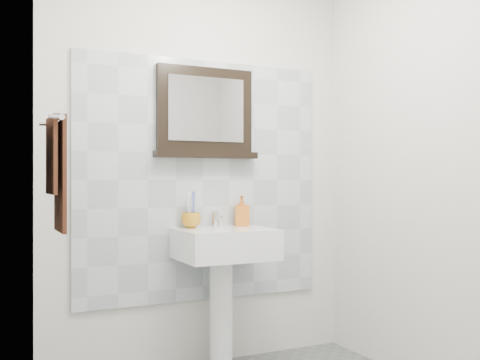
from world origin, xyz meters
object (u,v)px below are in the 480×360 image
soap_dispenser (242,211)px  pedestal_sink (224,259)px  toothbrush_cup (191,220)px  hand_towel (57,165)px  framed_mirror (205,115)px

soap_dispenser → pedestal_sink: bearing=-128.0°
toothbrush_cup → hand_towel: (-0.83, -0.39, 0.32)m
pedestal_sink → hand_towel: hand_towel is taller
hand_towel → pedestal_sink: bearing=14.9°
framed_mirror → hand_towel: (-0.95, -0.45, -0.33)m
soap_dispenser → hand_towel: bearing=-145.0°
framed_mirror → soap_dispenser: bearing=-14.8°
soap_dispenser → framed_mirror: bearing=-178.2°
toothbrush_cup → soap_dispenser: bearing=0.5°
pedestal_sink → toothbrush_cup: pedestal_sink is taller
toothbrush_cup → soap_dispenser: size_ratio=0.62×
soap_dispenser → toothbrush_cup: bearing=-162.9°
pedestal_sink → soap_dispenser: 0.36m
toothbrush_cup → hand_towel: 0.97m
pedestal_sink → framed_mirror: framed_mirror is taller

